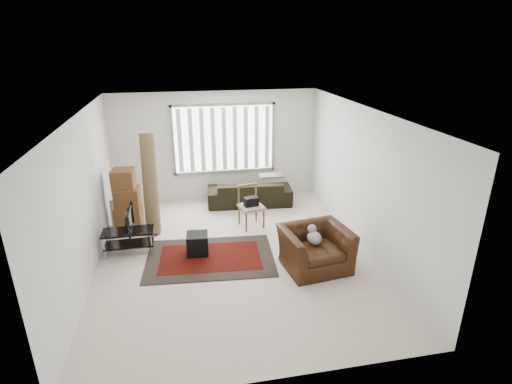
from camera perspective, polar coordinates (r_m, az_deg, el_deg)
room at (r=7.44m, az=-3.65°, el=4.73°), size 6.00×6.02×2.71m
persian_rug at (r=7.63m, az=-6.54°, el=-9.29°), size 2.47×1.75×0.02m
tv_stand at (r=7.97m, az=-17.76°, el=-6.11°), size 0.94×0.42×0.47m
tv at (r=7.82m, az=-18.04°, el=-3.83°), size 0.10×0.76×0.44m
subwoofer at (r=7.70m, az=-8.35°, el=-7.30°), size 0.42×0.42×0.39m
moving_boxes at (r=8.86m, az=-17.92°, el=-1.36°), size 0.58×0.54×1.33m
white_flatpack at (r=8.98m, az=-18.35°, el=-3.07°), size 0.55×0.28×0.67m
rolled_rug at (r=8.51m, az=-14.86°, el=1.14°), size 0.35×0.74×2.09m
sofa at (r=9.80m, az=-0.93°, el=0.45°), size 2.11×1.07×0.78m
side_chair at (r=8.61m, az=-0.74°, el=-1.80°), size 0.58×0.58×0.91m
armchair at (r=7.19m, az=8.47°, el=-7.58°), size 1.27×1.14×0.85m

